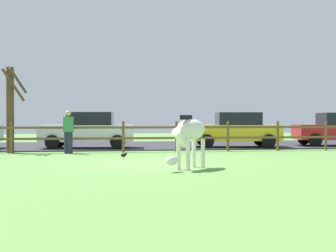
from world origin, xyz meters
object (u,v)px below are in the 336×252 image
crow_on_grass (124,155)px  parked_car_white (88,130)px  parked_car_yellow (235,129)px  visitor_near_fence (68,130)px  bare_tree (10,106)px  zebra (189,134)px

crow_on_grass → parked_car_white: (-1.22, 5.37, 0.72)m
parked_car_yellow → visitor_near_fence: 7.69m
bare_tree → parked_car_white: size_ratio=0.80×
parked_car_white → parked_car_yellow: 6.59m
bare_tree → visitor_near_fence: 2.52m
bare_tree → zebra: bearing=-50.8°
zebra → parked_car_yellow: 9.49m
zebra → visitor_near_fence: (-3.42, 6.22, -0.02)m
visitor_near_fence → zebra: bearing=-61.2°
parked_car_yellow → visitor_near_fence: size_ratio=2.55×
zebra → parked_car_white: 9.27m
crow_on_grass → visitor_near_fence: visitor_near_fence is taller
zebra → visitor_near_fence: bearing=118.8°
parked_car_yellow → bare_tree: bearing=-169.9°
zebra → parked_car_yellow: (3.87, 8.66, -0.08)m
crow_on_grass → visitor_near_fence: 3.43m
bare_tree → parked_car_yellow: bare_tree is taller
crow_on_grass → zebra: bearing=-66.8°
crow_on_grass → visitor_near_fence: size_ratio=0.13×
crow_on_grass → parked_car_white: parked_car_white is taller
parked_car_white → parked_car_yellow: size_ratio=1.00×
parked_car_white → visitor_near_fence: visitor_near_fence is taller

